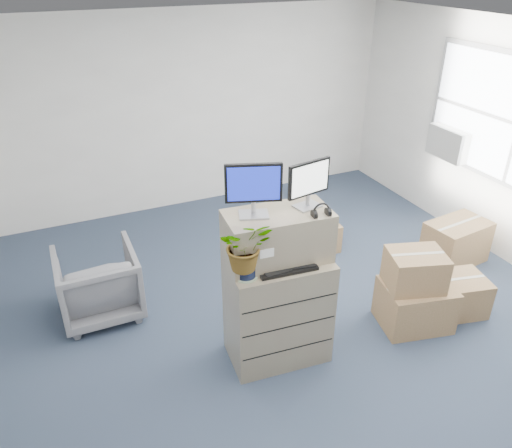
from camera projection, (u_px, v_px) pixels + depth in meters
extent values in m
plane|color=#283648|center=(307.00, 339.00, 5.01)|extent=(7.00, 7.00, 0.00)
cube|color=silver|center=(192.00, 112.00, 7.15)|extent=(6.00, 0.02, 2.80)
cube|color=silver|center=(450.00, 143.00, 6.58)|extent=(0.24, 0.60, 0.40)
cube|color=gray|center=(278.00, 310.00, 4.59)|extent=(0.95, 0.63, 1.06)
cube|color=gray|center=(278.00, 236.00, 4.27)|extent=(0.94, 0.53, 0.45)
cube|color=#99999E|center=(254.00, 215.00, 4.11)|extent=(0.29, 0.25, 0.02)
cylinder|color=#99999E|center=(254.00, 208.00, 4.08)|extent=(0.04, 0.04, 0.11)
cube|color=black|center=(254.00, 183.00, 3.98)|extent=(0.45, 0.18, 0.33)
cube|color=navy|center=(254.00, 184.00, 3.96)|extent=(0.40, 0.14, 0.29)
cube|color=#99999E|center=(307.00, 206.00, 4.26)|extent=(0.25, 0.20, 0.01)
cylinder|color=#99999E|center=(308.00, 200.00, 4.23)|extent=(0.04, 0.04, 0.10)
cube|color=black|center=(309.00, 178.00, 4.13)|extent=(0.42, 0.11, 0.30)
cube|color=white|center=(310.00, 179.00, 4.12)|extent=(0.37, 0.08, 0.26)
torus|color=black|center=(321.00, 211.00, 4.09)|extent=(0.15, 0.03, 0.15)
cube|color=black|center=(286.00, 268.00, 4.23)|extent=(0.53, 0.26, 0.03)
ellipsoid|color=silver|center=(320.00, 257.00, 4.37)|extent=(0.13, 0.11, 0.04)
cylinder|color=gray|center=(287.00, 246.00, 4.31)|extent=(0.07, 0.07, 0.26)
cube|color=silver|center=(273.00, 257.00, 4.38)|extent=(0.06, 0.05, 0.02)
cube|color=black|center=(273.00, 251.00, 4.35)|extent=(0.06, 0.03, 0.11)
cube|color=black|center=(310.00, 243.00, 4.55)|extent=(0.21, 0.18, 0.05)
cube|color=#3C8ECC|center=(309.00, 240.00, 4.47)|extent=(0.24, 0.15, 0.08)
cylinder|color=#98AC8B|center=(246.00, 276.00, 4.13)|extent=(0.20, 0.20, 0.02)
cylinder|color=black|center=(246.00, 269.00, 4.09)|extent=(0.17, 0.17, 0.13)
imported|color=#2B631C|center=(245.00, 249.00, 4.00)|extent=(0.52, 0.55, 0.36)
imported|color=slate|center=(98.00, 280.00, 5.20)|extent=(0.80, 0.75, 0.82)
cube|color=olive|center=(415.00, 305.00, 5.12)|extent=(0.79, 0.66, 0.48)
cube|color=olive|center=(457.00, 295.00, 5.32)|extent=(0.65, 0.57, 0.41)
cube|color=olive|center=(314.00, 235.00, 6.48)|extent=(0.59, 0.55, 0.37)
cube|color=olive|center=(415.00, 270.00, 4.91)|extent=(0.64, 0.57, 0.38)
cube|color=olive|center=(456.00, 242.00, 6.16)|extent=(0.80, 0.57, 0.54)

